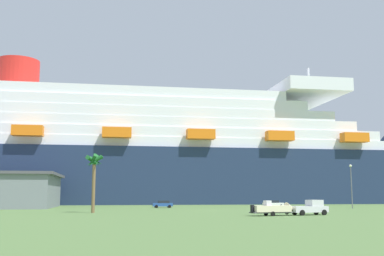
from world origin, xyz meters
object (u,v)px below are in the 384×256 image
Objects in this scene: pickup_truck at (310,208)px; small_boat_on_trailer at (275,209)px; cruise_ship at (120,157)px; parked_car_blue_suv at (163,204)px; parked_car_white_van at (273,204)px; palm_tree at (94,166)px; street_lamp at (351,180)px.

pickup_truck is 5.87m from small_boat_on_trailer.
cruise_ship reaches higher than pickup_truck.
parked_car_blue_suv is 25.25m from parked_car_white_van.
palm_tree is at bearing -153.75° from parked_car_white_van.
street_lamp is at bearing 40.26° from small_boat_on_trailer.
palm_tree is (-24.49, 16.95, 6.69)m from small_boat_on_trailer.
small_boat_on_trailer is at bearing -174.89° from pickup_truck.
small_boat_on_trailer is 1.72× the size of parked_car_blue_suv.
pickup_truck reaches higher than parked_car_blue_suv.
parked_car_blue_suv is at bearing 54.82° from palm_tree.
small_boat_on_trailer is at bearing -139.74° from street_lamp.
cruise_ship reaches higher than palm_tree.
small_boat_on_trailer is 41.18m from parked_car_white_van.
parked_car_blue_suv is at bearing 173.40° from parked_car_white_van.
small_boat_on_trailer is (-5.84, -0.52, -0.08)m from pickup_truck.
cruise_ship is at bearing 102.25° from pickup_truck.
parked_car_blue_suv is at bearing -84.24° from cruise_ship.
parked_car_white_van is (25.09, -2.90, 0.00)m from parked_car_blue_suv.
palm_tree is at bearing -171.62° from street_lamp.
palm_tree is at bearing 151.56° from pickup_truck.
pickup_truck is 1.27× the size of parked_car_blue_suv.
pickup_truck is at bearing 5.11° from small_boat_on_trailer.
small_boat_on_trailer is 41.14m from parked_car_blue_suv.
cruise_ship is 69.30m from palm_tree.
parked_car_white_van is (41.59, 20.51, -6.82)m from palm_tree.
pickup_truck is 34.21m from street_lamp.
cruise_ship is 86.82m from small_boat_on_trailer.
palm_tree is 1.04× the size of street_lamp.
small_boat_on_trailer is 0.84× the size of street_lamp.
small_boat_on_trailer is at bearing -81.64° from cruise_ship.
palm_tree reaches higher than pickup_truck.
cruise_ship reaches higher than street_lamp.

